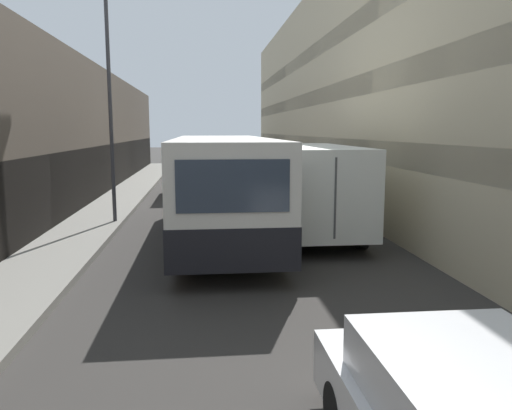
% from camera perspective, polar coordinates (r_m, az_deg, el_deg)
% --- Properties ---
extents(ground_plane, '(150.00, 150.00, 0.00)m').
position_cam_1_polar(ground_plane, '(14.84, -2.11, -3.42)').
color(ground_plane, '#33302D').
extents(sidewalk_left, '(1.92, 60.00, 0.16)m').
position_cam_1_polar(sidewalk_left, '(15.21, -19.59, -3.32)').
color(sidewalk_left, gray).
rests_on(sidewalk_left, ground_plane).
extents(building_right_apartment, '(2.40, 60.00, 9.68)m').
position_cam_1_polar(building_right_apartment, '(15.90, 18.07, 14.41)').
color(building_right_apartment, beige).
rests_on(building_right_apartment, ground_plane).
extents(bus, '(2.59, 10.41, 2.86)m').
position_cam_1_polar(bus, '(14.31, -3.90, 2.33)').
color(bus, silver).
rests_on(bus, ground_plane).
extents(box_truck, '(2.35, 7.85, 2.64)m').
position_cam_1_polar(box_truck, '(15.33, 5.31, 2.54)').
color(box_truck, silver).
rests_on(box_truck, ground_plane).
extents(panel_van, '(1.82, 4.50, 2.03)m').
position_cam_1_polar(panel_van, '(24.01, -7.45, 3.85)').
color(panel_van, silver).
rests_on(panel_van, ground_plane).
extents(street_lamp, '(0.36, 0.80, 7.89)m').
position_cam_1_polar(street_lamp, '(16.74, -16.58, 16.55)').
color(street_lamp, '#38383D').
rests_on(street_lamp, sidewalk_left).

